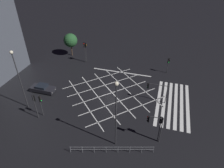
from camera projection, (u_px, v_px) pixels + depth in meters
ground_plane at (112, 93)px, 34.09m from camera, size 200.00×200.00×0.00m
road_markings at (148, 97)px, 33.04m from camera, size 17.52×21.36×0.01m
traffic_light_ne_main at (84, 49)px, 41.20m from camera, size 0.39×0.36×4.56m
traffic_light_nw_main at (35, 102)px, 27.49m from camera, size 0.39×0.36×4.05m
traffic_light_se_main at (168, 63)px, 38.07m from camera, size 0.39×0.36×3.25m
traffic_light_sw_cross at (154, 123)px, 23.97m from camera, size 0.36×1.92×4.18m
traffic_light_nw_cross at (41, 102)px, 27.95m from camera, size 0.36×0.39×3.68m
traffic_light_ne_cross at (86, 48)px, 41.40m from camera, size 0.36×0.39×4.45m
traffic_light_sw_main at (160, 124)px, 24.03m from camera, size 0.39×0.36×4.08m
traffic_light_median_south at (156, 88)px, 30.78m from camera, size 0.36×3.18×3.41m
street_lamp_east at (116, 106)px, 21.57m from camera, size 0.48×0.48×9.49m
street_lamp_west at (17, 72)px, 27.44m from camera, size 0.48×0.48×9.54m
street_tree_near at (70, 40)px, 43.83m from camera, size 3.00×3.00×5.12m
waiting_car at (43, 88)px, 34.04m from camera, size 1.72×4.18×1.30m
pedestrian_railing at (112, 149)px, 23.76m from camera, size 2.80×9.64×1.05m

